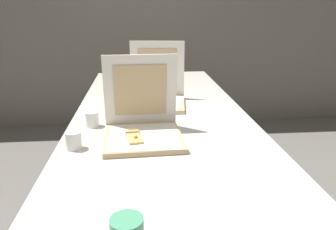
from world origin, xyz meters
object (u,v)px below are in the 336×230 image
object	(u,v)px
pizza_box_middle	(156,95)
cup_white_near_center	(92,119)
pizza_box_front	(142,127)
table	(161,123)
cup_white_near_left	(74,140)

from	to	relation	value
pizza_box_middle	cup_white_near_center	world-z (taller)	pizza_box_middle
pizza_box_front	cup_white_near_center	distance (m)	0.29
table	pizza_box_middle	xyz separation A→B (m)	(-0.02, 0.22, 0.10)
cup_white_near_center	cup_white_near_left	distance (m)	0.26
pizza_box_front	cup_white_near_center	world-z (taller)	pizza_box_front
pizza_box_front	table	bearing A→B (deg)	68.64
pizza_box_front	cup_white_near_left	bearing A→B (deg)	-164.33
cup_white_near_center	cup_white_near_left	size ratio (longest dim) A/B	1.00
table	cup_white_near_left	bearing A→B (deg)	-133.68
pizza_box_front	cup_white_near_left	distance (m)	0.30
cup_white_near_left	pizza_box_middle	bearing A→B (deg)	59.42
pizza_box_front	pizza_box_middle	distance (m)	0.54
table	pizza_box_front	bearing A→B (deg)	-108.56
table	cup_white_near_center	size ratio (longest dim) A/B	32.94
cup_white_near_center	cup_white_near_left	xyz separation A→B (m)	(-0.04, -0.26, 0.00)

